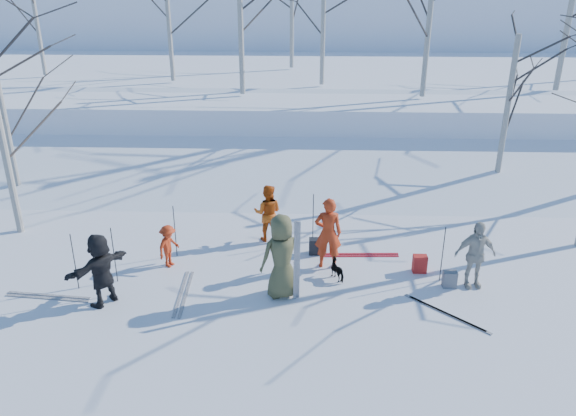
{
  "coord_description": "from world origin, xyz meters",
  "views": [
    {
      "loc": [
        0.45,
        -10.78,
        6.54
      ],
      "look_at": [
        0.0,
        1.5,
        1.3
      ],
      "focal_mm": 35.0,
      "sensor_mm": 36.0,
      "label": 1
    }
  ],
  "objects_px": {
    "skier_red_north": "(328,233)",
    "backpack_grey": "(450,279)",
    "skier_olive_center": "(282,257)",
    "skier_red_seated": "(169,246)",
    "backpack_dark": "(316,246)",
    "skier_redor_behind": "(268,213)",
    "backpack_red": "(420,264)",
    "skier_cream_east": "(475,255)",
    "skier_grey_west": "(101,270)",
    "dog": "(338,270)"
  },
  "relations": [
    {
      "from": "skier_grey_west",
      "to": "backpack_red",
      "type": "bearing_deg",
      "value": 137.78
    },
    {
      "from": "skier_olive_center",
      "to": "skier_grey_west",
      "type": "height_order",
      "value": "skier_olive_center"
    },
    {
      "from": "skier_grey_west",
      "to": "backpack_grey",
      "type": "height_order",
      "value": "skier_grey_west"
    },
    {
      "from": "skier_olive_center",
      "to": "skier_redor_behind",
      "type": "distance_m",
      "value": 2.76
    },
    {
      "from": "backpack_red",
      "to": "backpack_dark",
      "type": "xyz_separation_m",
      "value": [
        -2.42,
        0.83,
        -0.01
      ]
    },
    {
      "from": "skier_cream_east",
      "to": "skier_red_north",
      "type": "bearing_deg",
      "value": 160.06
    },
    {
      "from": "skier_redor_behind",
      "to": "backpack_red",
      "type": "xyz_separation_m",
      "value": [
        3.66,
        -1.58,
        -0.55
      ]
    },
    {
      "from": "skier_olive_center",
      "to": "skier_red_seated",
      "type": "bearing_deg",
      "value": -47.04
    },
    {
      "from": "skier_olive_center",
      "to": "skier_grey_west",
      "type": "bearing_deg",
      "value": -16.41
    },
    {
      "from": "skier_olive_center",
      "to": "backpack_red",
      "type": "xyz_separation_m",
      "value": [
        3.17,
        1.13,
        -0.73
      ]
    },
    {
      "from": "skier_cream_east",
      "to": "backpack_grey",
      "type": "relative_size",
      "value": 4.13
    },
    {
      "from": "skier_redor_behind",
      "to": "skier_grey_west",
      "type": "distance_m",
      "value": 4.53
    },
    {
      "from": "skier_red_seated",
      "to": "skier_grey_west",
      "type": "xyz_separation_m",
      "value": [
        -1.01,
        -1.65,
        0.27
      ]
    },
    {
      "from": "backpack_grey",
      "to": "backpack_red",
      "type": "bearing_deg",
      "value": 129.64
    },
    {
      "from": "skier_grey_west",
      "to": "backpack_dark",
      "type": "relative_size",
      "value": 4.0
    },
    {
      "from": "backpack_grey",
      "to": "backpack_dark",
      "type": "xyz_separation_m",
      "value": [
        -2.96,
        1.49,
        0.01
      ]
    },
    {
      "from": "backpack_red",
      "to": "backpack_grey",
      "type": "xyz_separation_m",
      "value": [
        0.55,
        -0.66,
        -0.02
      ]
    },
    {
      "from": "skier_olive_center",
      "to": "skier_cream_east",
      "type": "bearing_deg",
      "value": 164.07
    },
    {
      "from": "skier_grey_west",
      "to": "backpack_dark",
      "type": "bearing_deg",
      "value": 153.09
    },
    {
      "from": "skier_olive_center",
      "to": "backpack_dark",
      "type": "xyz_separation_m",
      "value": [
        0.76,
        1.96,
        -0.74
      ]
    },
    {
      "from": "skier_cream_east",
      "to": "skier_grey_west",
      "type": "distance_m",
      "value": 8.02
    },
    {
      "from": "backpack_dark",
      "to": "dog",
      "type": "bearing_deg",
      "value": -67.53
    },
    {
      "from": "skier_redor_behind",
      "to": "skier_cream_east",
      "type": "height_order",
      "value": "skier_cream_east"
    },
    {
      "from": "skier_olive_center",
      "to": "skier_red_seated",
      "type": "relative_size",
      "value": 1.79
    },
    {
      "from": "skier_redor_behind",
      "to": "backpack_grey",
      "type": "height_order",
      "value": "skier_redor_behind"
    },
    {
      "from": "skier_cream_east",
      "to": "backpack_red",
      "type": "relative_size",
      "value": 3.73
    },
    {
      "from": "skier_red_seated",
      "to": "dog",
      "type": "bearing_deg",
      "value": -72.54
    },
    {
      "from": "skier_olive_center",
      "to": "skier_red_north",
      "type": "height_order",
      "value": "skier_olive_center"
    },
    {
      "from": "skier_red_seated",
      "to": "backpack_grey",
      "type": "height_order",
      "value": "skier_red_seated"
    },
    {
      "from": "skier_red_north",
      "to": "skier_red_seated",
      "type": "xyz_separation_m",
      "value": [
        -3.75,
        -0.11,
        -0.35
      ]
    },
    {
      "from": "backpack_red",
      "to": "backpack_grey",
      "type": "relative_size",
      "value": 1.11
    },
    {
      "from": "skier_red_north",
      "to": "backpack_dark",
      "type": "xyz_separation_m",
      "value": [
        -0.27,
        0.64,
        -0.68
      ]
    },
    {
      "from": "skier_olive_center",
      "to": "dog",
      "type": "xyz_separation_m",
      "value": [
        1.26,
        0.74,
        -0.71
      ]
    },
    {
      "from": "skier_cream_east",
      "to": "skier_grey_west",
      "type": "xyz_separation_m",
      "value": [
        -7.96,
        -0.99,
        0.02
      ]
    },
    {
      "from": "skier_redor_behind",
      "to": "skier_cream_east",
      "type": "bearing_deg",
      "value": 159.57
    },
    {
      "from": "backpack_dark",
      "to": "skier_red_north",
      "type": "bearing_deg",
      "value": -67.62
    },
    {
      "from": "skier_cream_east",
      "to": "backpack_red",
      "type": "distance_m",
      "value": 1.33
    },
    {
      "from": "skier_red_north",
      "to": "backpack_red",
      "type": "bearing_deg",
      "value": 175.08
    },
    {
      "from": "skier_red_north",
      "to": "backpack_grey",
      "type": "xyz_separation_m",
      "value": [
        2.7,
        -0.84,
        -0.69
      ]
    },
    {
      "from": "backpack_dark",
      "to": "backpack_grey",
      "type": "bearing_deg",
      "value": -26.67
    },
    {
      "from": "skier_grey_west",
      "to": "backpack_dark",
      "type": "height_order",
      "value": "skier_grey_west"
    },
    {
      "from": "skier_olive_center",
      "to": "skier_red_north",
      "type": "relative_size",
      "value": 1.07
    },
    {
      "from": "skier_cream_east",
      "to": "backpack_grey",
      "type": "bearing_deg",
      "value": -178.55
    },
    {
      "from": "skier_red_north",
      "to": "skier_redor_behind",
      "type": "bearing_deg",
      "value": -42.76
    },
    {
      "from": "skier_red_seated",
      "to": "skier_olive_center",
      "type": "bearing_deg",
      "value": -89.75
    },
    {
      "from": "skier_olive_center",
      "to": "skier_red_seated",
      "type": "xyz_separation_m",
      "value": [
        -2.73,
        1.21,
        -0.41
      ]
    },
    {
      "from": "skier_cream_east",
      "to": "skier_redor_behind",
      "type": "bearing_deg",
      "value": 148.95
    },
    {
      "from": "skier_olive_center",
      "to": "dog",
      "type": "distance_m",
      "value": 1.63
    },
    {
      "from": "skier_olive_center",
      "to": "backpack_grey",
      "type": "distance_m",
      "value": 3.82
    },
    {
      "from": "skier_red_north",
      "to": "skier_cream_east",
      "type": "relative_size",
      "value": 1.12
    }
  ]
}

